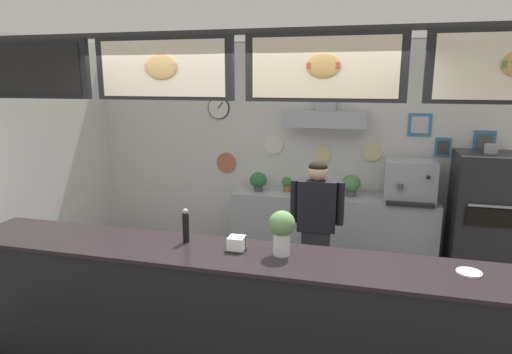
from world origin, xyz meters
TOP-DOWN VIEW (x-y plane):
  - back_wall_assembly at (0.02, 2.56)m, footprint 5.78×2.82m
  - service_counter at (0.00, -0.20)m, footprint 4.41×0.62m
  - back_prep_counter at (0.51, 2.33)m, footprint 2.52×0.53m
  - pizza_oven at (2.21, 2.20)m, footprint 0.69×0.68m
  - shop_worker at (0.45, 1.13)m, footprint 0.53×0.24m
  - espresso_machine at (1.40, 2.30)m, footprint 0.59×0.48m
  - potted_basil at (-0.09, 2.36)m, footprint 0.14×0.14m
  - potted_sage at (0.72, 2.36)m, footprint 0.23×0.23m
  - potted_oregano at (-0.46, 2.31)m, footprint 0.22×0.22m
  - condiment_plate at (1.61, -0.13)m, footprint 0.16×0.16m
  - basil_vase at (0.35, -0.14)m, footprint 0.19×0.19m
  - napkin_holder at (0.01, -0.14)m, footprint 0.15×0.14m
  - pepper_grinder at (-0.42, -0.08)m, footprint 0.05×0.05m

SIDE VIEW (x-z plane):
  - back_prep_counter at x=0.51m, z-range -0.01..0.89m
  - service_counter at x=0.00m, z-range 0.00..1.07m
  - pizza_oven at x=2.21m, z-range -0.05..1.58m
  - shop_worker at x=0.45m, z-range 0.07..1.61m
  - potted_basil at x=-0.09m, z-range 0.91..1.11m
  - potted_oregano at x=-0.46m, z-range 0.91..1.16m
  - potted_sage at x=0.72m, z-range 0.91..1.18m
  - condiment_plate at x=1.61m, z-range 1.07..1.09m
  - napkin_holder at x=0.01m, z-range 1.06..1.18m
  - espresso_machine at x=1.40m, z-range 0.89..1.38m
  - pepper_grinder at x=-0.42m, z-range 1.07..1.34m
  - basil_vase at x=0.35m, z-range 1.09..1.42m
  - back_wall_assembly at x=0.02m, z-range 0.09..2.89m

